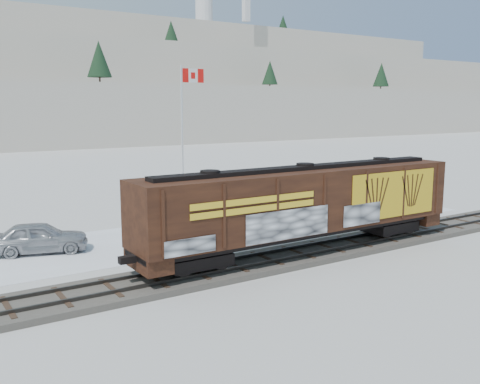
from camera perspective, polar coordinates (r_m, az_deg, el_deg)
ground at (r=26.83m, az=2.88°, el=-7.66°), size 500.00×500.00×0.00m
rail_track at (r=26.79m, az=2.89°, el=-7.36°), size 50.00×3.40×0.43m
parking_strip at (r=32.98m, az=-4.78°, el=-4.44°), size 40.00×8.00×0.03m
hopper_railcar at (r=27.55m, az=6.90°, el=-1.13°), size 18.49×3.06×4.35m
flagpole at (r=39.60m, az=-5.99°, el=3.49°), size 2.30×0.90×10.63m
car_silver at (r=30.38m, az=-20.61°, el=-4.54°), size 5.29×3.32×1.68m
car_white at (r=31.36m, az=-4.05°, el=-3.58°), size 5.11×2.15×1.64m
car_dark at (r=34.90m, az=4.05°, el=-2.43°), size 5.06×2.20×1.45m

